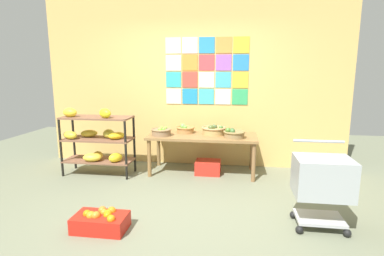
# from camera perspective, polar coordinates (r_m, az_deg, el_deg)

# --- Properties ---
(ground) EXTENTS (9.56, 9.56, 0.00)m
(ground) POSITION_cam_1_polar(r_m,az_deg,el_deg) (3.75, -3.78, -14.85)
(ground) COLOR #6B7159
(back_wall_with_art) EXTENTS (5.16, 0.07, 2.85)m
(back_wall_with_art) POSITION_cam_1_polar(r_m,az_deg,el_deg) (5.17, 0.23, 8.59)
(back_wall_with_art) COLOR tan
(back_wall_with_art) RESTS_ON ground
(banana_shelf_unit) EXTENTS (1.09, 0.45, 1.07)m
(banana_shelf_unit) POSITION_cam_1_polar(r_m,az_deg,el_deg) (4.94, -17.62, -1.95)
(banana_shelf_unit) COLOR black
(banana_shelf_unit) RESTS_ON ground
(display_table) EXTENTS (1.71, 0.70, 0.63)m
(display_table) POSITION_cam_1_polar(r_m,az_deg,el_deg) (4.77, 1.98, -2.12)
(display_table) COLOR olive
(display_table) RESTS_ON ground
(fruit_basket_left) EXTENTS (0.30, 0.30, 0.16)m
(fruit_basket_left) POSITION_cam_1_polar(r_m,az_deg,el_deg) (4.92, -1.31, -0.19)
(fruit_basket_left) COLOR #A67340
(fruit_basket_left) RESTS_ON display_table
(fruit_basket_right) EXTENTS (0.39, 0.39, 0.17)m
(fruit_basket_right) POSITION_cam_1_polar(r_m,az_deg,el_deg) (4.79, 4.19, -0.36)
(fruit_basket_right) COLOR #A98A4E
(fruit_basket_right) RESTS_ON display_table
(fruit_basket_centre) EXTENTS (0.32, 0.32, 0.14)m
(fruit_basket_centre) POSITION_cam_1_polar(r_m,az_deg,el_deg) (4.73, -5.85, -0.69)
(fruit_basket_centre) COLOR #856849
(fruit_basket_centre) RESTS_ON display_table
(fruit_basket_back_left) EXTENTS (0.33, 0.33, 0.16)m
(fruit_basket_back_left) POSITION_cam_1_polar(r_m,az_deg,el_deg) (4.58, 7.89, -1.02)
(fruit_basket_back_left) COLOR olive
(fruit_basket_back_left) RESTS_ON display_table
(produce_crate_under_table) EXTENTS (0.40, 0.32, 0.21)m
(produce_crate_under_table) POSITION_cam_1_polar(r_m,az_deg,el_deg) (4.86, 3.05, -7.45)
(produce_crate_under_table) COLOR red
(produce_crate_under_table) RESTS_ON ground
(orange_crate_foreground) EXTENTS (0.54, 0.32, 0.22)m
(orange_crate_foreground) POSITION_cam_1_polar(r_m,az_deg,el_deg) (3.37, -16.98, -16.57)
(orange_crate_foreground) COLOR red
(orange_crate_foreground) RESTS_ON ground
(shopping_cart) EXTENTS (0.56, 0.47, 0.89)m
(shopping_cart) POSITION_cam_1_polar(r_m,az_deg,el_deg) (3.39, 23.54, -9.02)
(shopping_cart) COLOR black
(shopping_cart) RESTS_ON ground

